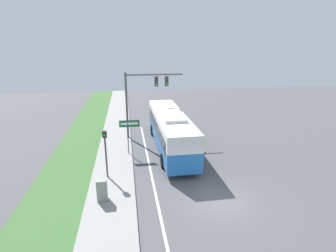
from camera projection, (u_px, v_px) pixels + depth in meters
name	position (u px, v px, depth m)	size (l,w,h in m)	color
ground_plane	(220.00, 200.00, 15.01)	(80.00, 80.00, 0.00)	#4C4C4F
sidewalk	(110.00, 209.00, 14.04)	(2.80, 80.00, 0.12)	gray
grass_verge	(47.00, 215.00, 13.56)	(3.60, 80.00, 0.10)	#3D6633
lane_divider_near	(158.00, 206.00, 14.46)	(0.14, 30.00, 0.01)	silver
bus	(170.00, 128.00, 22.31)	(2.59, 12.01, 3.29)	#236BB7
signal_gantry	(144.00, 92.00, 24.20)	(5.34, 0.41, 6.25)	#4C4C51
pedestrian_signal	(105.00, 147.00, 16.87)	(0.28, 0.34, 3.32)	#4C4C51
street_sign	(129.00, 129.00, 20.78)	(1.59, 0.08, 2.95)	#4C4C51
utility_cabinet	(102.00, 190.00, 14.64)	(0.56, 0.45, 1.25)	gray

